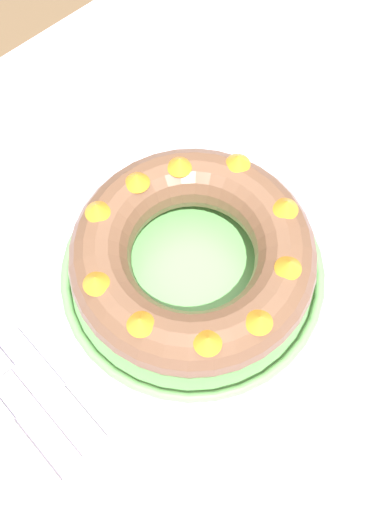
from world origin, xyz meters
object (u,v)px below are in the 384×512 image
at_px(bundt_cake, 192,256).
at_px(serving_knife, 10,427).
at_px(serving_dish, 192,274).
at_px(fork, 19,389).
at_px(cake_knife, 61,393).

relative_size(bundt_cake, serving_knife, 1.48).
bearing_deg(serving_dish, fork, 172.48).
height_order(bundt_cake, fork, bundt_cake).
distance_m(serving_dish, cake_knife, 0.21).
bearing_deg(serving_knife, cake_knife, -12.20).
xyz_separation_m(bundt_cake, cake_knife, (-0.21, -0.00, -0.06)).
bearing_deg(cake_knife, serving_dish, 5.59).
relative_size(fork, serving_knife, 0.94).
bearing_deg(cake_knife, bundt_cake, 5.58).
height_order(serving_dish, fork, serving_dish).
bearing_deg(fork, serving_dish, -3.29).
bearing_deg(serving_dish, bundt_cake, -109.07).
distance_m(bundt_cake, cake_knife, 0.22).
bearing_deg(serving_knife, fork, 35.53).
relative_size(serving_knife, cake_knife, 1.12).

